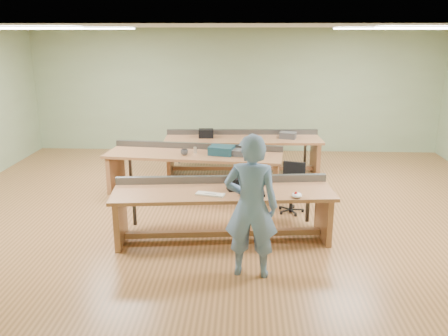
{
  "coord_description": "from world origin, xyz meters",
  "views": [
    {
      "loc": [
        0.25,
        -7.69,
        2.96
      ],
      "look_at": [
        -0.07,
        -0.6,
        0.88
      ],
      "focal_mm": 38.0,
      "sensor_mm": 36.0,
      "label": 1
    }
  ],
  "objects": [
    {
      "name": "floor",
      "position": [
        0.0,
        0.0,
        0.0
      ],
      "size": [
        10.0,
        10.0,
        0.0
      ],
      "primitive_type": "plane",
      "color": "#A06A3C",
      "rests_on": "ground"
    },
    {
      "name": "ceiling",
      "position": [
        0.0,
        0.0,
        3.0
      ],
      "size": [
        10.0,
        10.0,
        0.0
      ],
      "primitive_type": "plane",
      "color": "silver",
      "rests_on": "wall_back"
    },
    {
      "name": "wall_back",
      "position": [
        0.0,
        4.0,
        1.5
      ],
      "size": [
        10.0,
        0.04,
        3.0
      ],
      "primitive_type": "cube",
      "color": "#8DA67E",
      "rests_on": "floor"
    },
    {
      "name": "wall_front",
      "position": [
        0.0,
        -4.0,
        1.5
      ],
      "size": [
        10.0,
        0.04,
        3.0
      ],
      "primitive_type": "cube",
      "color": "#8DA67E",
      "rests_on": "floor"
    },
    {
      "name": "fluor_panels",
      "position": [
        0.0,
        0.0,
        2.97
      ],
      "size": [
        6.2,
        3.5,
        0.03
      ],
      "color": "white",
      "rests_on": "ceiling"
    },
    {
      "name": "workbench_front",
      "position": [
        -0.05,
        -1.29,
        0.56
      ],
      "size": [
        3.21,
        1.14,
        0.86
      ],
      "rotation": [
        0.0,
        0.0,
        0.1
      ],
      "color": "#9E6A43",
      "rests_on": "floor"
    },
    {
      "name": "workbench_mid",
      "position": [
        -0.69,
        0.78,
        0.57
      ],
      "size": [
        3.34,
        1.22,
        0.86
      ],
      "rotation": [
        0.0,
        0.0,
        -0.11
      ],
      "color": "#9E6A43",
      "rests_on": "floor"
    },
    {
      "name": "workbench_back",
      "position": [
        0.21,
        2.11,
        0.57
      ],
      "size": [
        3.33,
        1.04,
        0.86
      ],
      "rotation": [
        0.0,
        0.0,
        0.05
      ],
      "color": "#9E6A43",
      "rests_on": "floor"
    },
    {
      "name": "person",
      "position": [
        0.34,
        -2.33,
        0.9
      ],
      "size": [
        0.7,
        0.49,
        1.8
      ],
      "primitive_type": "imported",
      "rotation": [
        0.0,
        0.0,
        3.05
      ],
      "color": "slate",
      "rests_on": "floor"
    },
    {
      "name": "laptop_base",
      "position": [
        0.37,
        -1.44,
        0.77
      ],
      "size": [
        0.34,
        0.28,
        0.04
      ],
      "primitive_type": "cube",
      "rotation": [
        0.0,
        0.0,
        0.04
      ],
      "color": "black",
      "rests_on": "workbench_front"
    },
    {
      "name": "laptop_screen",
      "position": [
        0.36,
        -1.31,
        1.01
      ],
      "size": [
        0.33,
        0.03,
        0.26
      ],
      "primitive_type": "cube",
      "rotation": [
        0.0,
        0.0,
        0.04
      ],
      "color": "black",
      "rests_on": "laptop_base"
    },
    {
      "name": "keyboard",
      "position": [
        -0.22,
        -1.51,
        0.76
      ],
      "size": [
        0.42,
        0.23,
        0.02
      ],
      "primitive_type": "cube",
      "rotation": [
        0.0,
        0.0,
        -0.26
      ],
      "color": "silver",
      "rests_on": "workbench_front"
    },
    {
      "name": "trackball_mouse",
      "position": [
        0.97,
        -1.56,
        0.79
      ],
      "size": [
        0.18,
        0.19,
        0.07
      ],
      "primitive_type": "ellipsoid",
      "rotation": [
        0.0,
        0.0,
        0.24
      ],
      "color": "white",
      "rests_on": "workbench_front"
    },
    {
      "name": "camera_bag",
      "position": [
        0.14,
        -1.27,
        0.84
      ],
      "size": [
        0.3,
        0.23,
        0.18
      ],
      "primitive_type": "cube",
      "rotation": [
        0.0,
        0.0,
        0.29
      ],
      "color": "black",
      "rests_on": "workbench_front"
    },
    {
      "name": "task_chair",
      "position": [
        1.05,
        -0.15,
        0.3
      ],
      "size": [
        0.55,
        0.55,
        0.83
      ],
      "rotation": [
        0.0,
        0.0,
        -0.28
      ],
      "color": "black",
      "rests_on": "floor"
    },
    {
      "name": "parts_bin_teal",
      "position": [
        -0.17,
        0.72,
        0.83
      ],
      "size": [
        0.5,
        0.42,
        0.15
      ],
      "primitive_type": "cube",
      "rotation": [
        0.0,
        0.0,
        -0.23
      ],
      "color": "#143744",
      "rests_on": "workbench_mid"
    },
    {
      "name": "parts_bin_grey",
      "position": [
        0.19,
        0.65,
        0.8
      ],
      "size": [
        0.43,
        0.32,
        0.11
      ],
      "primitive_type": "cube",
      "rotation": [
        0.0,
        0.0,
        -0.21
      ],
      "color": "#39393C",
      "rests_on": "workbench_mid"
    },
    {
      "name": "mug",
      "position": [
        -0.85,
        0.64,
        0.8
      ],
      "size": [
        0.16,
        0.16,
        0.11
      ],
      "primitive_type": "imported",
      "rotation": [
        0.0,
        0.0,
        -0.16
      ],
      "color": "#39393C",
      "rests_on": "workbench_mid"
    },
    {
      "name": "drinks_can",
      "position": [
        -0.67,
        0.8,
        0.81
      ],
      "size": [
        0.08,
        0.08,
        0.11
      ],
      "primitive_type": "cylinder",
      "rotation": [
        0.0,
        0.0,
        -0.41
      ],
      "color": "silver",
      "rests_on": "workbench_mid"
    },
    {
      "name": "storage_box_back",
      "position": [
        -0.57,
        2.12,
        0.84
      ],
      "size": [
        0.32,
        0.24,
        0.18
      ],
      "primitive_type": "cube",
      "rotation": [
        0.0,
        0.0,
        0.06
      ],
      "color": "black",
      "rests_on": "workbench_back"
    },
    {
      "name": "tray_back",
      "position": [
        1.16,
        2.11,
        0.82
      ],
      "size": [
        0.38,
        0.32,
        0.13
      ],
      "primitive_type": "cube",
      "rotation": [
        0.0,
        0.0,
        -0.29
      ],
      "color": "#39393C",
      "rests_on": "workbench_back"
    }
  ]
}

